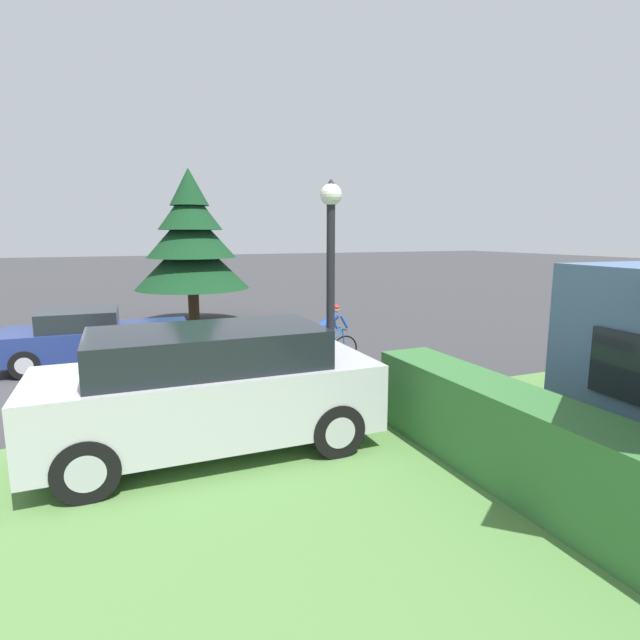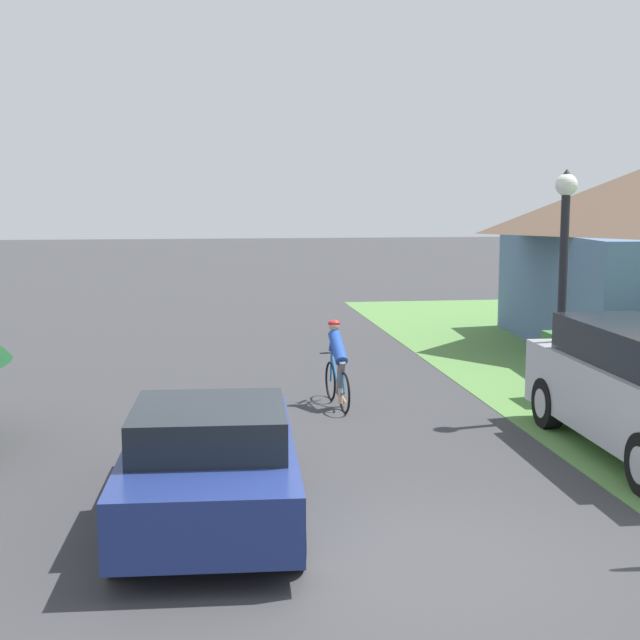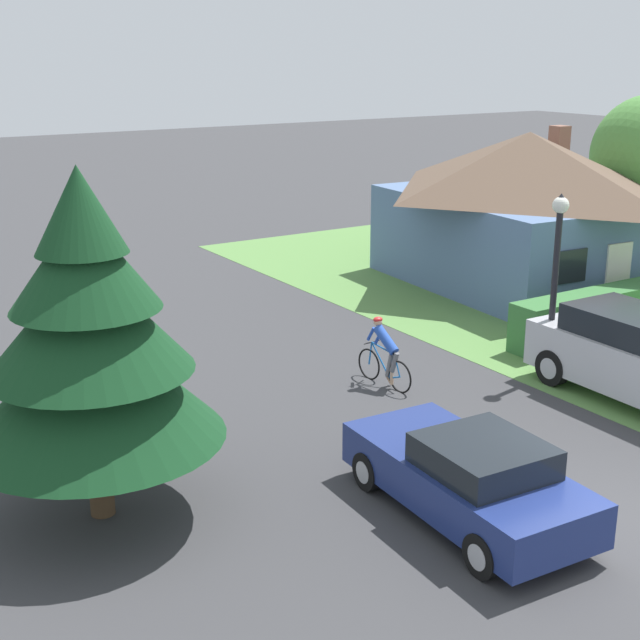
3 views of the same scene
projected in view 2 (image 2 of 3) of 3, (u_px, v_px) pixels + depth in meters
The scene contains 4 objects.
ground_plane at pixel (388, 557), 9.20m from camera, with size 140.00×140.00×0.00m, color #38383A.
sedan_left_lane at pixel (211, 462), 10.21m from camera, with size 2.14×4.47×1.42m.
cyclist at pixel (337, 365), 15.76m from camera, with size 0.44×1.74×1.53m.
street_lamp at pixel (564, 257), 14.51m from camera, with size 0.36×0.36×4.14m.
Camera 2 is at (-1.91, -8.59, 3.71)m, focal length 50.00 mm.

